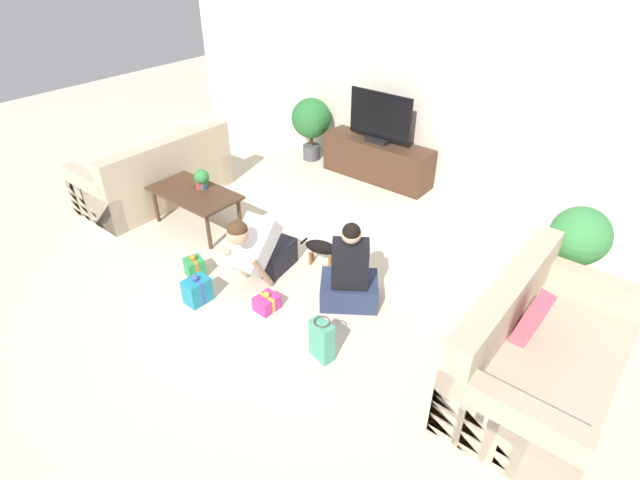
# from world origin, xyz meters

# --- Properties ---
(ground_plane) EXTENTS (16.00, 16.00, 0.00)m
(ground_plane) POSITION_xyz_m (0.00, 0.00, 0.00)
(ground_plane) COLOR beige
(wall_back) EXTENTS (8.40, 0.06, 2.60)m
(wall_back) POSITION_xyz_m (0.00, 2.63, 1.30)
(wall_back) COLOR beige
(wall_back) RESTS_ON ground_plane
(sofa_left) EXTENTS (0.94, 1.77, 0.84)m
(sofa_left) POSITION_xyz_m (-2.38, 0.15, 0.29)
(sofa_left) COLOR #C6B293
(sofa_left) RESTS_ON ground_plane
(sofa_right) EXTENTS (0.94, 1.77, 0.84)m
(sofa_right) POSITION_xyz_m (2.38, 0.11, 0.29)
(sofa_right) COLOR #C6B293
(sofa_right) RESTS_ON ground_plane
(coffee_table) EXTENTS (1.05, 0.57, 0.45)m
(coffee_table) POSITION_xyz_m (-1.43, 0.00, 0.40)
(coffee_table) COLOR #472D1E
(coffee_table) RESTS_ON ground_plane
(tv_console) EXTENTS (1.52, 0.42, 0.53)m
(tv_console) POSITION_xyz_m (-0.53, 2.35, 0.27)
(tv_console) COLOR #472D1E
(tv_console) RESTS_ON ground_plane
(tv) EXTENTS (0.91, 0.20, 0.65)m
(tv) POSITION_xyz_m (-0.53, 2.35, 0.82)
(tv) COLOR black
(tv) RESTS_ON tv_console
(potted_plant_corner_right) EXTENTS (0.52, 0.52, 0.92)m
(potted_plant_corner_right) POSITION_xyz_m (2.23, 1.35, 0.56)
(potted_plant_corner_right) COLOR #A36042
(potted_plant_corner_right) RESTS_ON ground_plane
(potted_plant_back_left) EXTENTS (0.56, 0.56, 0.90)m
(potted_plant_back_left) POSITION_xyz_m (-1.64, 2.30, 0.58)
(potted_plant_back_left) COLOR #4C4C51
(potted_plant_back_left) RESTS_ON ground_plane
(person_kneeling) EXTENTS (0.43, 0.84, 0.81)m
(person_kneeling) POSITION_xyz_m (-0.16, -0.26, 0.36)
(person_kneeling) COLOR #23232D
(person_kneeling) RESTS_ON ground_plane
(person_sitting) EXTENTS (0.66, 0.63, 0.87)m
(person_sitting) POSITION_xyz_m (0.73, -0.01, 0.30)
(person_sitting) COLOR #283351
(person_sitting) RESTS_ON ground_plane
(dog) EXTENTS (0.49, 0.23, 0.32)m
(dog) POSITION_xyz_m (0.20, 0.30, 0.22)
(dog) COLOR black
(dog) RESTS_ON ground_plane
(gift_box_a) EXTENTS (0.18, 0.21, 0.19)m
(gift_box_a) POSITION_xyz_m (0.20, -0.56, 0.07)
(gift_box_a) COLOR #CC3389
(gift_box_a) RESTS_ON ground_plane
(gift_box_b) EXTENTS (0.18, 0.24, 0.30)m
(gift_box_b) POSITION_xyz_m (-0.38, -0.88, 0.12)
(gift_box_b) COLOR teal
(gift_box_b) RESTS_ON ground_plane
(gift_box_c) EXTENTS (0.22, 0.22, 0.25)m
(gift_box_c) POSITION_xyz_m (-0.71, -0.64, 0.10)
(gift_box_c) COLOR #2D934C
(gift_box_c) RESTS_ON ground_plane
(gift_bag_a) EXTENTS (0.22, 0.15, 0.38)m
(gift_bag_a) POSITION_xyz_m (0.96, -0.70, 0.18)
(gift_bag_a) COLOR #4CA384
(gift_bag_a) RESTS_ON ground_plane
(mug) EXTENTS (0.12, 0.08, 0.09)m
(mug) POSITION_xyz_m (-1.43, 0.09, 0.49)
(mug) COLOR #B23D38
(mug) RESTS_ON coffee_table
(tabletop_plant) EXTENTS (0.17, 0.17, 0.22)m
(tabletop_plant) POSITION_xyz_m (-1.42, 0.12, 0.57)
(tabletop_plant) COLOR #336B84
(tabletop_plant) RESTS_ON coffee_table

